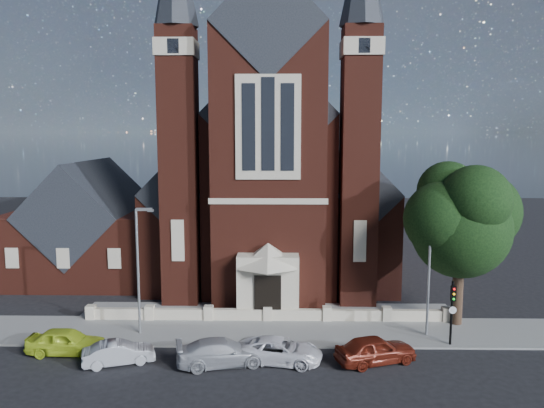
{
  "coord_description": "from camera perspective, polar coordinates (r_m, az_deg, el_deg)",
  "views": [
    {
      "loc": [
        0.88,
        -27.88,
        12.67
      ],
      "look_at": [
        0.2,
        12.0,
        7.27
      ],
      "focal_mm": 35.0,
      "sensor_mm": 36.0,
      "label": 1
    }
  ],
  "objects": [
    {
      "name": "car_lime_van",
      "position": [
        33.61,
        -21.28,
        -13.61
      ],
      "size": [
        4.41,
        1.82,
        1.49
      ],
      "primitive_type": "imported",
      "rotation": [
        0.0,
        0.0,
        1.56
      ],
      "color": "#BED72B",
      "rests_on": "ground"
    },
    {
      "name": "church",
      "position": [
        51.03,
        -0.01,
        2.67
      ],
      "size": [
        20.01,
        34.9,
        29.2
      ],
      "color": "#522015",
      "rests_on": "ground"
    },
    {
      "name": "street_tree",
      "position": [
        36.03,
        19.96,
        -1.87
      ],
      "size": [
        6.4,
        6.6,
        10.7
      ],
      "color": "black",
      "rests_on": "ground"
    },
    {
      "name": "car_dark_red",
      "position": [
        30.86,
        11.07,
        -15.11
      ],
      "size": [
        4.86,
        3.17,
        1.54
      ],
      "primitive_type": "imported",
      "rotation": [
        0.0,
        0.0,
        1.9
      ],
      "color": "maroon",
      "rests_on": "ground"
    },
    {
      "name": "forecourt_paving",
      "position": [
        38.53,
        -0.39,
        -11.48
      ],
      "size": [
        26.0,
        3.0,
        0.14
      ],
      "primitive_type": "cube",
      "color": "gray",
      "rests_on": "ground"
    },
    {
      "name": "ground",
      "position": [
        44.72,
        -0.19,
        -8.74
      ],
      "size": [
        120.0,
        120.0,
        0.0
      ],
      "primitive_type": "plane",
      "color": "black",
      "rests_on": "ground"
    },
    {
      "name": "forecourt_wall",
      "position": [
        36.65,
        -0.46,
        -12.51
      ],
      "size": [
        24.0,
        0.4,
        0.9
      ],
      "primitive_type": "cube",
      "color": "#BBAE95",
      "rests_on": "ground"
    },
    {
      "name": "street_lamp_right",
      "position": [
        34.15,
        16.7,
        -6.29
      ],
      "size": [
        1.16,
        0.22,
        8.09
      ],
      "color": "gray",
      "rests_on": "ground"
    },
    {
      "name": "car_silver_a",
      "position": [
        31.41,
        -16.16,
        -15.12
      ],
      "size": [
        4.1,
        2.55,
        1.28
      ],
      "primitive_type": "imported",
      "rotation": [
        0.0,
        0.0,
        1.91
      ],
      "color": "#A3A5AA",
      "rests_on": "ground"
    },
    {
      "name": "pavement_strip",
      "position": [
        34.78,
        -0.55,
        -13.65
      ],
      "size": [
        60.0,
        5.0,
        0.12
      ],
      "primitive_type": "cube",
      "color": "gray",
      "rests_on": "ground"
    },
    {
      "name": "parish_hall",
      "position": [
        49.65,
        -18.93,
        -2.75
      ],
      "size": [
        12.0,
        12.2,
        10.24
      ],
      "color": "#522015",
      "rests_on": "ground"
    },
    {
      "name": "traffic_signal",
      "position": [
        33.5,
        18.83,
        -10.23
      ],
      "size": [
        0.28,
        0.42,
        4.0
      ],
      "color": "black",
      "rests_on": "ground"
    },
    {
      "name": "car_silver_b",
      "position": [
        30.24,
        -5.37,
        -15.59
      ],
      "size": [
        5.32,
        3.09,
        1.45
      ],
      "primitive_type": "imported",
      "rotation": [
        0.0,
        0.0,
        1.8
      ],
      "color": "#A4A6AC",
      "rests_on": "ground"
    },
    {
      "name": "street_lamp_left",
      "position": [
        34.04,
        -14.1,
        -6.24
      ],
      "size": [
        1.16,
        0.22,
        8.09
      ],
      "color": "gray",
      "rests_on": "ground"
    },
    {
      "name": "car_white_suv",
      "position": [
        30.47,
        0.79,
        -15.48
      ],
      "size": [
        5.11,
        3.02,
        1.33
      ],
      "primitive_type": "imported",
      "rotation": [
        0.0,
        0.0,
        1.39
      ],
      "color": "white",
      "rests_on": "ground"
    }
  ]
}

